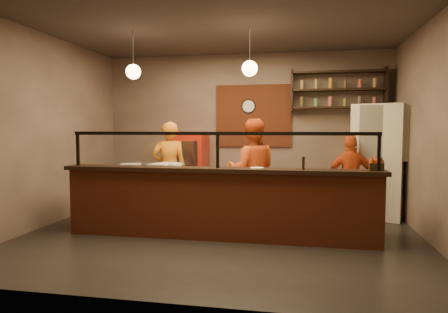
% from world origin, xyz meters
% --- Properties ---
extents(floor, '(6.00, 6.00, 0.00)m').
position_xyz_m(floor, '(0.00, 0.00, 0.00)').
color(floor, black).
rests_on(floor, ground).
extents(ceiling, '(6.00, 6.00, 0.00)m').
position_xyz_m(ceiling, '(0.00, 0.00, 3.20)').
color(ceiling, '#3D352F').
rests_on(ceiling, wall_back).
extents(wall_back, '(6.00, 0.00, 6.00)m').
position_xyz_m(wall_back, '(0.00, 2.50, 1.60)').
color(wall_back, '#7B675A').
rests_on(wall_back, floor).
extents(wall_left, '(0.00, 5.00, 5.00)m').
position_xyz_m(wall_left, '(-3.00, 0.00, 1.60)').
color(wall_left, '#7B675A').
rests_on(wall_left, floor).
extents(wall_right, '(0.00, 5.00, 5.00)m').
position_xyz_m(wall_right, '(3.00, 0.00, 1.60)').
color(wall_right, '#7B675A').
rests_on(wall_right, floor).
extents(wall_front, '(6.00, 0.00, 6.00)m').
position_xyz_m(wall_front, '(0.00, -2.50, 1.60)').
color(wall_front, '#7B675A').
rests_on(wall_front, floor).
extents(brick_patch, '(1.60, 0.04, 1.30)m').
position_xyz_m(brick_patch, '(0.20, 2.47, 1.90)').
color(brick_patch, brown).
rests_on(brick_patch, wall_back).
extents(service_counter, '(4.60, 0.25, 1.00)m').
position_xyz_m(service_counter, '(0.00, -0.30, 0.50)').
color(service_counter, brown).
rests_on(service_counter, floor).
extents(counter_ledge, '(4.70, 0.37, 0.06)m').
position_xyz_m(counter_ledge, '(0.00, -0.30, 1.03)').
color(counter_ledge, black).
rests_on(counter_ledge, service_counter).
extents(worktop_cabinet, '(4.60, 0.75, 0.85)m').
position_xyz_m(worktop_cabinet, '(0.00, 0.20, 0.42)').
color(worktop_cabinet, gray).
rests_on(worktop_cabinet, floor).
extents(worktop, '(4.60, 0.75, 0.05)m').
position_xyz_m(worktop, '(0.00, 0.20, 0.88)').
color(worktop, silver).
rests_on(worktop, worktop_cabinet).
extents(sneeze_guard, '(4.50, 0.05, 0.52)m').
position_xyz_m(sneeze_guard, '(0.00, -0.30, 1.37)').
color(sneeze_guard, white).
rests_on(sneeze_guard, counter_ledge).
extents(wall_shelving, '(1.84, 0.28, 0.85)m').
position_xyz_m(wall_shelving, '(1.90, 2.32, 2.40)').
color(wall_shelving, black).
rests_on(wall_shelving, wall_back).
extents(wall_clock, '(0.30, 0.04, 0.30)m').
position_xyz_m(wall_clock, '(0.10, 2.46, 2.10)').
color(wall_clock, black).
rests_on(wall_clock, wall_back).
extents(pendant_left, '(0.24, 0.24, 0.77)m').
position_xyz_m(pendant_left, '(-1.50, 0.20, 2.55)').
color(pendant_left, black).
rests_on(pendant_left, ceiling).
extents(pendant_right, '(0.24, 0.24, 0.77)m').
position_xyz_m(pendant_right, '(0.40, 0.20, 2.55)').
color(pendant_right, black).
rests_on(pendant_right, ceiling).
extents(cook_left, '(0.75, 0.62, 1.76)m').
position_xyz_m(cook_left, '(-1.22, 1.12, 0.88)').
color(cook_left, orange).
rests_on(cook_left, floor).
extents(cook_mid, '(0.98, 0.82, 1.80)m').
position_xyz_m(cook_mid, '(0.35, 0.98, 0.90)').
color(cook_mid, '#C34012').
rests_on(cook_mid, floor).
extents(cook_right, '(0.92, 0.45, 1.52)m').
position_xyz_m(cook_right, '(2.05, 1.19, 0.76)').
color(cook_right, '#C93F12').
rests_on(cook_right, floor).
extents(fridge, '(1.08, 1.04, 2.07)m').
position_xyz_m(fridge, '(2.60, 1.74, 1.03)').
color(fridge, beige).
rests_on(fridge, floor).
extents(red_cooler, '(0.68, 0.63, 1.55)m').
position_xyz_m(red_cooler, '(-1.09, 2.15, 0.78)').
color(red_cooler, '#AF1B0B').
rests_on(red_cooler, floor).
extents(pizza_dough, '(0.52, 0.52, 0.01)m').
position_xyz_m(pizza_dough, '(0.77, 0.21, 0.91)').
color(pizza_dough, beige).
rests_on(pizza_dough, worktop).
extents(prep_tub_a, '(0.37, 0.33, 0.16)m').
position_xyz_m(prep_tub_a, '(-1.54, 0.14, 0.98)').
color(prep_tub_a, silver).
rests_on(prep_tub_a, worktop).
extents(prep_tub_b, '(0.39, 0.34, 0.17)m').
position_xyz_m(prep_tub_b, '(-0.94, 0.26, 0.99)').
color(prep_tub_b, silver).
rests_on(prep_tub_b, worktop).
extents(prep_tub_c, '(0.37, 0.32, 0.16)m').
position_xyz_m(prep_tub_c, '(-1.05, 0.16, 0.98)').
color(prep_tub_c, silver).
rests_on(prep_tub_c, worktop).
extents(rolling_pin, '(0.34, 0.22, 0.06)m').
position_xyz_m(rolling_pin, '(-0.66, 0.35, 0.93)').
color(rolling_pin, yellow).
rests_on(rolling_pin, worktop).
extents(condiment_caddy, '(0.19, 0.15, 0.10)m').
position_xyz_m(condiment_caddy, '(2.20, -0.25, 1.11)').
color(condiment_caddy, black).
rests_on(condiment_caddy, counter_ledge).
extents(pepper_mill, '(0.05, 0.05, 0.18)m').
position_xyz_m(pepper_mill, '(1.22, -0.32, 1.15)').
color(pepper_mill, black).
rests_on(pepper_mill, counter_ledge).
extents(small_plate, '(0.25, 0.25, 0.01)m').
position_xyz_m(small_plate, '(0.57, -0.27, 1.07)').
color(small_plate, white).
rests_on(small_plate, counter_ledge).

